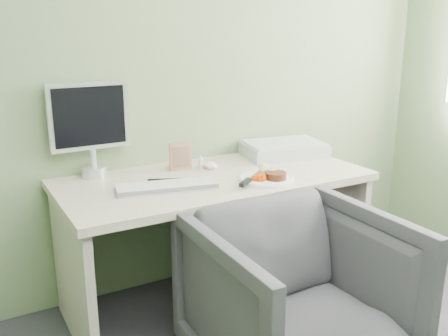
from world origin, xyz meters
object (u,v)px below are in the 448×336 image
desk (215,209)px  plate (266,179)px  monitor (90,124)px  scanner (283,150)px  desk_chair (298,299)px

desk → plate: plate is taller
plate → desk: bearing=133.6°
monitor → scanner: bearing=-7.6°
scanner → desk_chair: (-0.56, -0.90, -0.39)m
scanner → desk_chair: size_ratio=0.58×
plate → monitor: bearing=145.3°
monitor → desk_chair: size_ratio=0.59×
scanner → monitor: 1.15m
monitor → desk: bearing=-30.4°
plate → scanner: scanner is taller
desk → scanner: 0.64m
plate → monitor: monitor is taller
plate → monitor: 0.94m
plate → desk_chair: 0.66m
scanner → monitor: bearing=-176.3°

